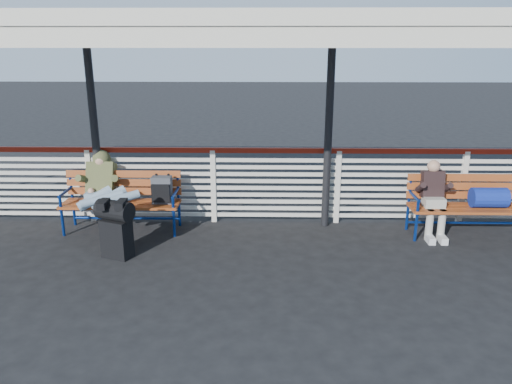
{
  "coord_description": "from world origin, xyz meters",
  "views": [
    {
      "loc": [
        0.85,
        -5.82,
        2.88
      ],
      "look_at": [
        0.71,
        1.0,
        0.79
      ],
      "focal_mm": 35.0,
      "sensor_mm": 36.0,
      "label": 1
    }
  ],
  "objects_px": {
    "companion_person": "(434,198)",
    "bench_left": "(132,194)",
    "traveler_man": "(105,194)",
    "bench_right": "(477,199)",
    "luggage_stack": "(116,227)"
  },
  "relations": [
    {
      "from": "bench_left",
      "to": "luggage_stack",
      "type": "bearing_deg",
      "value": -88.03
    },
    {
      "from": "bench_left",
      "to": "traveler_man",
      "type": "height_order",
      "value": "traveler_man"
    },
    {
      "from": "luggage_stack",
      "to": "bench_right",
      "type": "relative_size",
      "value": 0.45
    },
    {
      "from": "traveler_man",
      "to": "bench_left",
      "type": "bearing_deg",
      "value": 48.55
    },
    {
      "from": "companion_person",
      "to": "luggage_stack",
      "type": "bearing_deg",
      "value": -168.84
    },
    {
      "from": "bench_left",
      "to": "traveler_man",
      "type": "bearing_deg",
      "value": -131.45
    },
    {
      "from": "luggage_stack",
      "to": "companion_person",
      "type": "relative_size",
      "value": 0.71
    },
    {
      "from": "luggage_stack",
      "to": "traveler_man",
      "type": "relative_size",
      "value": 0.5
    },
    {
      "from": "traveler_man",
      "to": "luggage_stack",
      "type": "bearing_deg",
      "value": -63.3
    },
    {
      "from": "traveler_man",
      "to": "companion_person",
      "type": "distance_m",
      "value": 4.91
    },
    {
      "from": "bench_right",
      "to": "traveler_man",
      "type": "distance_m",
      "value": 5.57
    },
    {
      "from": "traveler_man",
      "to": "companion_person",
      "type": "relative_size",
      "value": 1.43
    },
    {
      "from": "companion_person",
      "to": "bench_left",
      "type": "bearing_deg",
      "value": 178.29
    },
    {
      "from": "bench_left",
      "to": "bench_right",
      "type": "bearing_deg",
      "value": -1.31
    },
    {
      "from": "luggage_stack",
      "to": "traveler_man",
      "type": "height_order",
      "value": "traveler_man"
    }
  ]
}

